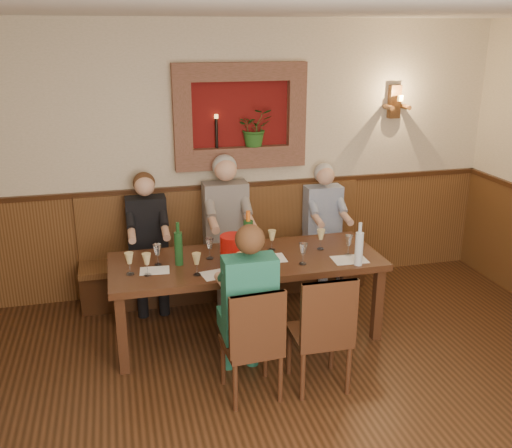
{
  "coord_description": "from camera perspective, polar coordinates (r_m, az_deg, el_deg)",
  "views": [
    {
      "loc": [
        -1.06,
        -2.73,
        2.66
      ],
      "look_at": [
        0.1,
        1.9,
        1.05
      ],
      "focal_mm": 40.0,
      "sensor_mm": 36.0,
      "label": 1
    }
  ],
  "objects": [
    {
      "name": "room_shell",
      "position": [
        3.03,
        6.95,
        3.75
      ],
      "size": [
        6.04,
        6.04,
        2.82
      ],
      "color": "#C6B996",
      "rests_on": "ground"
    },
    {
      "name": "wainscoting",
      "position": [
        3.59,
        6.12,
        -16.78
      ],
      "size": [
        6.02,
        6.02,
        1.15
      ],
      "color": "#4D2F16",
      "rests_on": "ground"
    },
    {
      "name": "wall_niche",
      "position": [
        5.88,
        -1.16,
        10.29
      ],
      "size": [
        1.36,
        0.3,
        1.06
      ],
      "color": "#630F0E",
      "rests_on": "ground"
    },
    {
      "name": "wall_sconce",
      "position": [
        6.43,
        13.74,
        11.71
      ],
      "size": [
        0.25,
        0.2,
        0.35
      ],
      "color": "#4D2F16",
      "rests_on": "ground"
    },
    {
      "name": "dining_table",
      "position": [
        5.1,
        -0.96,
        -4.26
      ],
      "size": [
        2.4,
        0.9,
        0.75
      ],
      "color": "#392111",
      "rests_on": "ground"
    },
    {
      "name": "bench",
      "position": [
        6.09,
        -2.97,
        -3.92
      ],
      "size": [
        3.0,
        0.45,
        1.11
      ],
      "color": "#381E0F",
      "rests_on": "ground"
    },
    {
      "name": "chair_near_left",
      "position": [
        4.46,
        -0.43,
        -13.76
      ],
      "size": [
        0.44,
        0.44,
        0.93
      ],
      "rotation": [
        0.0,
        0.0,
        0.06
      ],
      "color": "#392111",
      "rests_on": "ground"
    },
    {
      "name": "chair_near_right",
      "position": [
        4.59,
        6.32,
        -12.72
      ],
      "size": [
        0.44,
        0.44,
        0.97
      ],
      "rotation": [
        0.0,
        0.0,
        -0.02
      ],
      "color": "#392111",
      "rests_on": "ground"
    },
    {
      "name": "person_bench_left",
      "position": [
        5.81,
        -10.65,
        -2.84
      ],
      "size": [
        0.39,
        0.48,
        1.37
      ],
      "color": "black",
      "rests_on": "ground"
    },
    {
      "name": "person_bench_mid",
      "position": [
        5.88,
        -2.85,
        -1.64
      ],
      "size": [
        0.45,
        0.55,
        1.5
      ],
      "color": "#615C59",
      "rests_on": "ground"
    },
    {
      "name": "person_bench_right",
      "position": [
        6.19,
        6.87,
        -1.36
      ],
      "size": [
        0.39,
        0.48,
        1.36
      ],
      "color": "navy",
      "rests_on": "ground"
    },
    {
      "name": "person_chair_front",
      "position": [
        4.43,
        -0.88,
        -9.61
      ],
      "size": [
        0.4,
        0.49,
        1.37
      ],
      "color": "#1C5D63",
      "rests_on": "ground"
    },
    {
      "name": "spittoon_bucket",
      "position": [
        4.92,
        -2.28,
        -2.59
      ],
      "size": [
        0.27,
        0.27,
        0.26
      ],
      "primitive_type": "cylinder",
      "rotation": [
        0.0,
        0.0,
        -0.19
      ],
      "color": "red",
      "rests_on": "dining_table"
    },
    {
      "name": "wine_bottle_green_a",
      "position": [
        4.97,
        -0.78,
        -1.57
      ],
      "size": [
        0.09,
        0.09,
        0.45
      ],
      "rotation": [
        0.0,
        0.0,
        -0.11
      ],
      "color": "#19471E",
      "rests_on": "dining_table"
    },
    {
      "name": "wine_bottle_green_b",
      "position": [
        4.93,
        -7.75,
        -2.35
      ],
      "size": [
        0.08,
        0.08,
        0.38
      ],
      "rotation": [
        0.0,
        0.0,
        -0.16
      ],
      "color": "#19471E",
      "rests_on": "dining_table"
    },
    {
      "name": "water_bottle",
      "position": [
        4.96,
        10.26,
        -2.35
      ],
      "size": [
        0.09,
        0.09,
        0.38
      ],
      "rotation": [
        0.0,
        0.0,
        0.35
      ],
      "color": "silver",
      "rests_on": "dining_table"
    },
    {
      "name": "tasting_sheet_a",
      "position": [
        4.9,
        -10.11,
        -4.6
      ],
      "size": [
        0.26,
        0.2,
        0.0
      ],
      "primitive_type": "cube",
      "rotation": [
        0.0,
        0.0,
        -0.09
      ],
      "color": "white",
      "rests_on": "dining_table"
    },
    {
      "name": "tasting_sheet_b",
      "position": [
        5.07,
        1.22,
        -3.48
      ],
      "size": [
        0.32,
        0.23,
        0.0
      ],
      "primitive_type": "cube",
      "rotation": [
        0.0,
        0.0,
        -0.04
      ],
      "color": "white",
      "rests_on": "dining_table"
    },
    {
      "name": "tasting_sheet_c",
      "position": [
        5.11,
        9.33,
        -3.53
      ],
      "size": [
        0.31,
        0.23,
        0.0
      ],
      "primitive_type": "cube",
      "rotation": [
        0.0,
        0.0,
        -0.04
      ],
      "color": "white",
      "rests_on": "dining_table"
    },
    {
      "name": "tasting_sheet_d",
      "position": [
        4.76,
        -3.75,
        -5.01
      ],
      "size": [
        0.31,
        0.25,
        0.0
      ],
      "primitive_type": "cube",
      "rotation": [
        0.0,
        0.0,
        0.17
      ],
      "color": "white",
      "rests_on": "dining_table"
    },
    {
      "name": "wine_glass_0",
      "position": [
        4.78,
        -10.85,
        -3.99
      ],
      "size": [
        0.08,
        0.08,
        0.19
      ],
      "primitive_type": null,
      "color": "#D2BE7D",
      "rests_on": "dining_table"
    },
    {
      "name": "wine_glass_1",
      "position": [
        4.97,
        -9.81,
        -3.05
      ],
      "size": [
        0.08,
        0.08,
        0.19
      ],
      "primitive_type": null,
      "color": "white",
      "rests_on": "dining_table"
    },
    {
      "name": "wine_glass_2",
      "position": [
        4.73,
        -5.95,
        -4.02
      ],
      "size": [
        0.08,
        0.08,
        0.19
      ],
      "primitive_type": null,
      "color": "#D2BE7D",
      "rests_on": "dining_table"
    },
    {
      "name": "wine_glass_3",
      "position": [
        5.06,
        -4.66,
        -2.46
      ],
      "size": [
        0.08,
        0.08,
        0.19
      ],
      "primitive_type": null,
      "color": "white",
      "rests_on": "dining_table"
    },
    {
      "name": "wine_glass_4",
      "position": [
        4.92,
        -1.64,
        -3.02
      ],
      "size": [
        0.08,
        0.08,
        0.19
      ],
      "primitive_type": null,
      "color": "#D2BE7D",
      "rests_on": "dining_table"
    },
    {
      "name": "wine_glass_5",
      "position": [
        5.24,
        1.61,
        -1.62
      ],
      "size": [
        0.08,
        0.08,
        0.19
      ],
      "primitive_type": null,
      "color": "#D2BE7D",
      "rests_on": "dining_table"
    },
    {
      "name": "wine_glass_6",
      "position": [
        4.94,
        4.73,
        -2.97
      ],
      "size": [
        0.08,
        0.08,
        0.19
      ],
      "primitive_type": null,
      "color": "white",
      "rests_on": "dining_table"
    },
    {
      "name": "wine_glass_7",
      "position": [
        5.29,
        6.5,
        -1.55
      ],
      "size": [
        0.08,
        0.08,
        0.19
      ],
      "primitive_type": null,
      "color": "#D2BE7D",
      "rests_on": "dining_table"
    },
    {
      "name": "wine_glass_8",
      "position": [
        5.18,
        9.24,
        -2.13
      ],
      "size": [
        0.08,
        0.08,
        0.19
      ],
      "primitive_type": null,
      "color": "white",
      "rests_on": "dining_table"
    },
    {
      "name": "wine_glass_9",
      "position": [
        4.72,
        -1.49,
        -3.99
      ],
      "size": [
        0.08,
        0.08,
        0.19
      ],
      "primitive_type": null,
      "color": "#D2BE7D",
      "rests_on": "dining_table"
    },
    {
      "name": "wine_glass_10",
      "position": [
        4.83,
        -12.54,
        -3.89
      ],
      "size": [
        0.08,
        0.08,
        0.19
      ],
      "primitive_type": null,
      "color": "#D2BE7D",
      "rests_on": "dining_table"
    }
  ]
}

